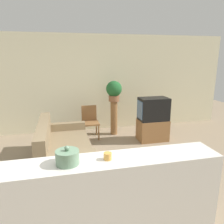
{
  "coord_description": "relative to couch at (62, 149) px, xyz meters",
  "views": [
    {
      "loc": [
        -0.4,
        -2.74,
        2.1
      ],
      "look_at": [
        0.72,
        2.02,
        0.85
      ],
      "focal_mm": 35.0,
      "sensor_mm": 36.0,
      "label": 1
    }
  ],
  "objects": [
    {
      "name": "ground_plane",
      "position": [
        0.45,
        -1.45,
        -0.28
      ],
      "size": [
        14.0,
        14.0,
        0.0
      ],
      "primitive_type": "plane",
      "color": "gray"
    },
    {
      "name": "wall_back",
      "position": [
        0.45,
        1.98,
        1.07
      ],
      "size": [
        9.0,
        0.06,
        2.7
      ],
      "color": "beige",
      "rests_on": "ground_plane"
    },
    {
      "name": "couch",
      "position": [
        0.0,
        0.0,
        0.0
      ],
      "size": [
        1.0,
        1.84,
        0.84
      ],
      "color": "#847051",
      "rests_on": "ground_plane"
    },
    {
      "name": "tv_stand",
      "position": [
        2.27,
        0.73,
        -0.01
      ],
      "size": [
        0.74,
        0.47,
        0.54
      ],
      "color": "olive",
      "rests_on": "ground_plane"
    },
    {
      "name": "television",
      "position": [
        2.26,
        0.73,
        0.54
      ],
      "size": [
        0.73,
        0.45,
        0.57
      ],
      "color": "black",
      "rests_on": "tv_stand"
    },
    {
      "name": "wooden_chair",
      "position": [
        0.74,
        1.3,
        0.19
      ],
      "size": [
        0.44,
        0.44,
        0.84
      ],
      "color": "olive",
      "rests_on": "ground_plane"
    },
    {
      "name": "plant_stand",
      "position": [
        1.41,
        1.39,
        0.19
      ],
      "size": [
        0.19,
        0.19,
        0.93
      ],
      "color": "olive",
      "rests_on": "ground_plane"
    },
    {
      "name": "potted_plant",
      "position": [
        1.41,
        1.39,
        0.95
      ],
      "size": [
        0.42,
        0.42,
        0.54
      ],
      "color": "#8E5B3D",
      "rests_on": "plant_stand"
    },
    {
      "name": "foreground_counter",
      "position": [
        0.45,
        -2.09,
        0.23
      ],
      "size": [
        2.65,
        0.44,
        1.02
      ],
      "color": "silver",
      "rests_on": "ground_plane"
    },
    {
      "name": "decorative_bowl",
      "position": [
        0.07,
        -2.09,
        0.82
      ],
      "size": [
        0.24,
        0.24,
        0.2
      ],
      "color": "gray",
      "rests_on": "foreground_counter"
    },
    {
      "name": "candle_jar",
      "position": [
        0.49,
        -2.09,
        0.78
      ],
      "size": [
        0.09,
        0.09,
        0.08
      ],
      "color": "gold",
      "rests_on": "foreground_counter"
    }
  ]
}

